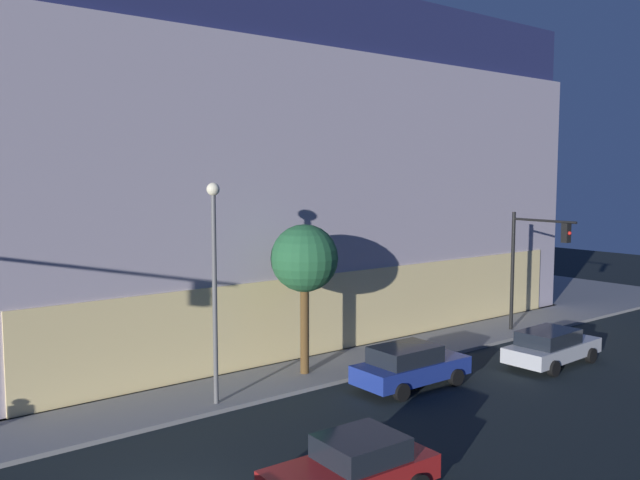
{
  "coord_description": "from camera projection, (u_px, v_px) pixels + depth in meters",
  "views": [
    {
      "loc": [
        -5.99,
        -13.72,
        7.83
      ],
      "look_at": [
        6.54,
        2.35,
        5.88
      ],
      "focal_mm": 37.1,
      "sensor_mm": 36.0,
      "label": 1
    }
  ],
  "objects": [
    {
      "name": "modern_building",
      "position": [
        205.0,
        173.0,
        39.79
      ],
      "size": [
        32.53,
        27.49,
        16.23
      ],
      "color": "#4C4C51",
      "rests_on": "ground"
    },
    {
      "name": "traffic_light_far_corner",
      "position": [
        532.0,
        253.0,
        32.12
      ],
      "size": [
        0.45,
        3.63,
        5.95
      ],
      "color": "black",
      "rests_on": "sidewalk_corner"
    },
    {
      "name": "car_silver",
      "position": [
        551.0,
        346.0,
        27.54
      ],
      "size": [
        4.84,
        2.25,
        1.51
      ],
      "color": "#B7BABF",
      "rests_on": "ground"
    },
    {
      "name": "sidewalk_tree",
      "position": [
        304.0,
        260.0,
        25.54
      ],
      "size": [
        2.63,
        2.63,
        5.87
      ],
      "color": "brown",
      "rests_on": "sidewalk_corner"
    },
    {
      "name": "car_red",
      "position": [
        353.0,
        468.0,
        16.05
      ],
      "size": [
        4.34,
        2.26,
        1.53
      ],
      "color": "maroon",
      "rests_on": "ground"
    },
    {
      "name": "street_lamp_sidewalk",
      "position": [
        214.0,
        265.0,
        22.05
      ],
      "size": [
        0.44,
        0.44,
        7.5
      ],
      "color": "#5D5D5D",
      "rests_on": "sidewalk_corner"
    },
    {
      "name": "car_blue",
      "position": [
        410.0,
        365.0,
        24.62
      ],
      "size": [
        4.62,
        2.15,
        1.6
      ],
      "color": "navy",
      "rests_on": "ground"
    }
  ]
}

